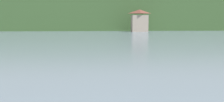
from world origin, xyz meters
The scene contains 2 objects.
wooded_hillside centered at (18.74, 164.65, 5.23)m, with size 352.00×76.96×24.38m.
shore_building_west centered at (15.78, 114.95, 3.64)m, with size 5.69×3.99×7.50m.
Camera 1 is at (-1.99, 21.15, 3.84)m, focal length 44.40 mm.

